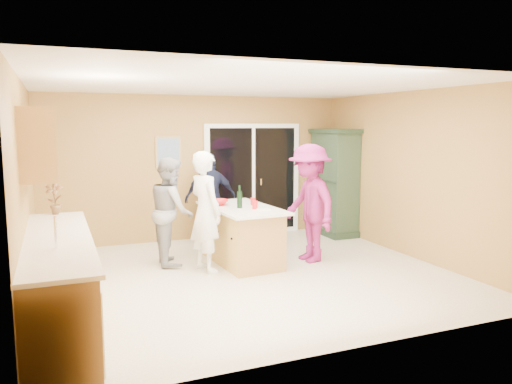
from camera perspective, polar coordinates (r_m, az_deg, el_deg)
name	(u,v)px	position (r m, az deg, el deg)	size (l,w,h in m)	color
floor	(249,275)	(7.02, -0.84, -9.51)	(5.50, 5.50, 0.00)	white
ceiling	(248,85)	(6.73, -0.88, 12.16)	(5.50, 5.00, 0.10)	white
wall_back	(199,168)	(9.12, -6.57, 2.74)	(5.50, 0.10, 2.60)	tan
wall_front	(350,212)	(4.54, 10.68, -2.25)	(5.50, 0.10, 2.60)	tan
wall_left	(26,193)	(6.31, -24.84, -0.08)	(0.10, 5.00, 2.60)	tan
wall_right	(413,175)	(8.16, 17.46, 1.87)	(0.10, 5.00, 2.60)	tan
left_cabinet_run	(59,287)	(5.44, -21.61, -10.08)	(0.65, 3.05, 1.24)	tan
upper_cabinets	(39,143)	(6.06, -23.57, 5.17)	(0.35, 1.60, 0.75)	tan
sliding_door	(253,180)	(9.44, -0.34, 1.44)	(1.90, 0.07, 2.10)	white
framed_picture	(168,152)	(8.94, -9.97, 4.51)	(0.46, 0.04, 0.56)	#A68653
kitchen_island	(242,237)	(7.56, -1.65, -5.11)	(0.99, 1.69, 0.86)	tan
green_hutch	(334,183)	(9.58, 8.95, 0.99)	(0.58, 1.09, 2.00)	#1F3321
woman_white	(206,212)	(7.10, -5.78, -2.24)	(0.63, 0.41, 1.71)	white
woman_grey	(171,211)	(7.55, -9.65, -2.12)	(0.78, 0.61, 1.61)	#A8A8AB
woman_navy	(211,198)	(8.82, -5.22, -0.68)	(0.94, 0.39, 1.60)	#1C253D
woman_magenta	(310,203)	(7.62, 6.14, -1.27)	(1.16, 0.67, 1.79)	#7C1B5A
serving_bowl	(217,202)	(7.65, -4.46, -1.19)	(0.33, 0.33, 0.08)	red
tulip_vase	(54,198)	(6.84, -22.06, -0.65)	(0.22, 0.15, 0.42)	#A51025
tumbler_near	(253,201)	(7.62, -0.34, -1.08)	(0.08, 0.08, 0.11)	red
tumbler_far	(255,205)	(7.26, -0.12, -1.49)	(0.08, 0.08, 0.12)	red
wine_bottle	(240,199)	(7.34, -1.89, -0.82)	(0.08, 0.08, 0.34)	black
white_plate	(263,208)	(7.31, 0.86, -1.83)	(0.25, 0.25, 0.02)	silver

